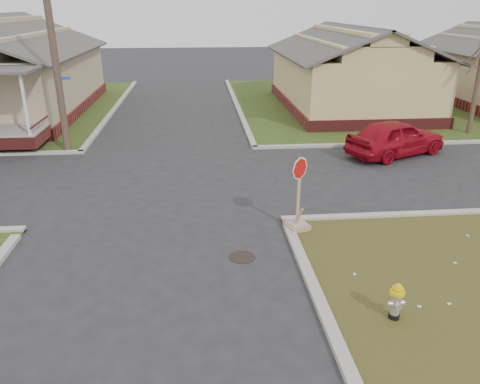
{
  "coord_description": "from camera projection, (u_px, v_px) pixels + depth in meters",
  "views": [
    {
      "loc": [
        1.26,
        -10.38,
        5.68
      ],
      "look_at": [
        2.29,
        1.0,
        1.1
      ],
      "focal_mm": 35.0,
      "sensor_mm": 36.0,
      "label": 1
    }
  ],
  "objects": [
    {
      "name": "ground",
      "position": [
        152.0,
        251.0,
        11.6
      ],
      "size": [
        120.0,
        120.0,
        0.0
      ],
      "primitive_type": "plane",
      "color": "#262628",
      "rests_on": "ground"
    },
    {
      "name": "curbs",
      "position": [
        164.0,
        181.0,
        16.22
      ],
      "size": [
        80.0,
        40.0,
        0.12
      ],
      "primitive_type": null,
      "color": "#ADA79D",
      "rests_on": "ground"
    },
    {
      "name": "manhole",
      "position": [
        242.0,
        257.0,
        11.32
      ],
      "size": [
        0.64,
        0.64,
        0.01
      ],
      "primitive_type": "cylinder",
      "color": "black",
      "rests_on": "ground"
    },
    {
      "name": "side_house_yellow",
      "position": [
        349.0,
        70.0,
        26.87
      ],
      "size": [
        7.6,
        11.6,
        4.7
      ],
      "color": "maroon",
      "rests_on": "ground"
    },
    {
      "name": "utility_pole",
      "position": [
        51.0,
        34.0,
        17.74
      ],
      "size": [
        1.8,
        0.28,
        9.0
      ],
      "color": "#3A2D21",
      "rests_on": "ground"
    },
    {
      "name": "tree_mid_right",
      "position": [
        476.0,
        88.0,
        21.4
      ],
      "size": [
        0.22,
        0.22,
        4.2
      ],
      "primitive_type": "cylinder",
      "color": "#3A2D21",
      "rests_on": "verge_far_right"
    },
    {
      "name": "fire_hydrant",
      "position": [
        396.0,
        299.0,
        8.9
      ],
      "size": [
        0.29,
        0.29,
        0.77
      ],
      "rotation": [
        0.0,
        0.0,
        0.04
      ],
      "color": "black",
      "rests_on": "ground"
    },
    {
      "name": "stop_sign",
      "position": [
        298.0,
        214.0,
        12.51
      ],
      "size": [
        0.58,
        0.56,
        2.03
      ],
      "rotation": [
        0.0,
        0.0,
        0.34
      ],
      "color": "tan",
      "rests_on": "ground"
    },
    {
      "name": "red_sedan",
      "position": [
        396.0,
        138.0,
        18.74
      ],
      "size": [
        4.62,
        3.33,
        1.46
      ],
      "primitive_type": "imported",
      "rotation": [
        0.0,
        0.0,
        1.99
      ],
      "color": "#A20B1B",
      "rests_on": "ground"
    }
  ]
}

